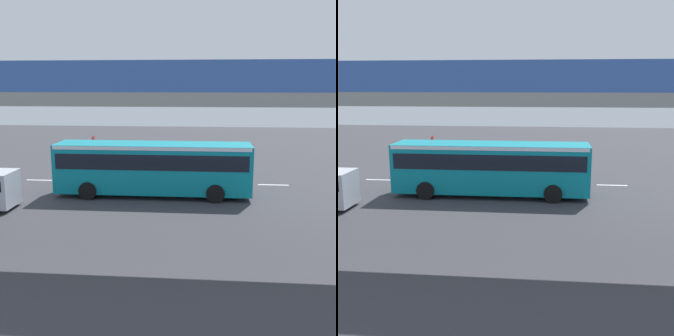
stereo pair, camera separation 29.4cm
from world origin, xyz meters
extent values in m
plane|color=#38383D|center=(0.00, 0.00, 0.00)|extent=(80.00, 80.00, 0.00)
cube|color=#0C8493|center=(-0.35, 1.17, 1.72)|extent=(11.50, 2.55, 2.86)
cube|color=black|center=(-0.35, 1.17, 2.23)|extent=(11.04, 2.59, 0.90)
cube|color=white|center=(-0.35, 1.17, 3.03)|extent=(11.27, 2.58, 0.20)
cube|color=black|center=(5.42, 1.17, 2.06)|extent=(0.04, 2.24, 1.20)
cylinder|color=black|center=(3.33, 2.45, 0.52)|extent=(1.04, 0.30, 1.04)
cylinder|color=black|center=(3.33, -0.10, 0.52)|extent=(1.04, 0.30, 1.04)
cylinder|color=black|center=(-4.03, 2.45, 0.52)|extent=(1.04, 0.30, 1.04)
cylinder|color=black|center=(-4.03, -0.10, 0.52)|extent=(1.04, 0.30, 1.04)
cylinder|color=black|center=(7.50, 3.67, 0.34)|extent=(0.68, 0.22, 0.68)
cylinder|color=#2D2D38|center=(-4.03, -2.58, 0.42)|extent=(0.32, 0.32, 0.85)
cylinder|color=#19724C|center=(-4.03, -2.58, 1.20)|extent=(0.38, 0.38, 0.70)
sphere|color=tan|center=(-4.03, -2.58, 1.68)|extent=(0.22, 0.22, 0.22)
cylinder|color=slate|center=(4.84, -4.66, 1.40)|extent=(0.08, 0.08, 2.80)
cube|color=red|center=(4.84, -4.66, 2.50)|extent=(0.04, 0.60, 0.60)
cube|color=silver|center=(-8.00, -2.10, 0.00)|extent=(2.00, 0.20, 0.01)
cube|color=silver|center=(-4.00, -2.10, 0.00)|extent=(2.00, 0.20, 0.01)
cube|color=silver|center=(0.00, -2.10, 0.00)|extent=(2.00, 0.20, 0.01)
cube|color=silver|center=(4.00, -2.10, 0.00)|extent=(2.00, 0.20, 0.01)
cube|color=silver|center=(8.00, -2.10, 0.00)|extent=(2.00, 0.20, 0.01)
cube|color=gray|center=(0.00, 9.29, 6.05)|extent=(31.82, 2.60, 0.50)
cube|color=#3359A5|center=(0.00, 8.04, 6.85)|extent=(31.82, 0.08, 1.10)
cube|color=#3359A5|center=(0.00, 10.54, 6.85)|extent=(31.82, 0.08, 1.10)
camera|label=1|loc=(-3.33, 25.03, 6.57)|focal=44.05mm
camera|label=2|loc=(-3.62, 25.01, 6.57)|focal=44.05mm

